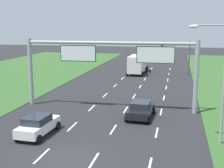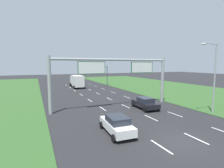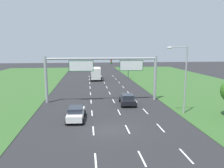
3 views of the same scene
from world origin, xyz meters
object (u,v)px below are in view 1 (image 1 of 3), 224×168
Objects in this scene: car_lead_silver at (141,109)px; traffic_light_mast at (178,52)px; sign_gantry at (111,60)px; car_near_red at (38,125)px; box_truck at (138,64)px; street_lamp at (219,74)px.

car_lead_silver is 26.03m from traffic_light_mast.
sign_gantry reaches higher than traffic_light_mast.
car_near_red is at bearing -136.13° from car_lead_silver.
car_lead_silver is at bearing -36.47° from sign_gantry.
sign_gantry is at bearing -87.66° from box_truck.
street_lamp is at bearing -71.15° from box_truck.
car_lead_silver is 0.26× the size of sign_gantry.
street_lamp reaches higher than car_near_red.
box_truck is 1.44× the size of traffic_light_mast.
box_truck is 0.47× the size of sign_gantry.
car_near_red is 10.30m from sign_gantry.
sign_gantry is 12.03m from street_lamp.
car_lead_silver is at bearing 138.69° from street_lamp.
car_near_red is at bearing -175.78° from street_lamp.
sign_gantry is at bearing 140.36° from street_lamp.
sign_gantry is (0.26, -23.20, 3.21)m from box_truck.
sign_gantry is at bearing -105.33° from traffic_light_mast.
street_lamp is at bearing -39.64° from sign_gantry.
car_lead_silver is (7.16, 6.17, -0.03)m from car_near_red.
traffic_light_mast reaches higher than car_lead_silver.
car_lead_silver is 25.94m from box_truck.
car_near_red is 0.79× the size of traffic_light_mast.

